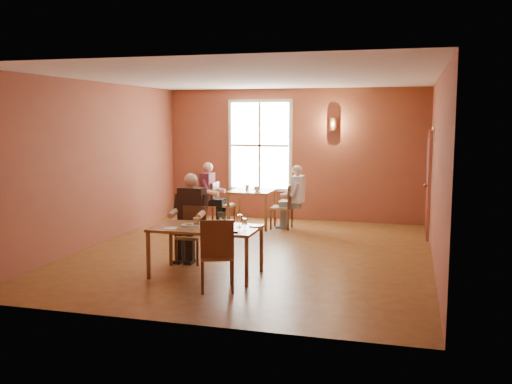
% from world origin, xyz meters
% --- Properties ---
extents(ground, '(6.00, 7.00, 0.01)m').
position_xyz_m(ground, '(0.00, 0.00, 0.00)').
color(ground, brown).
rests_on(ground, ground).
extents(wall_back, '(6.00, 0.04, 3.00)m').
position_xyz_m(wall_back, '(0.00, 3.50, 1.50)').
color(wall_back, brown).
rests_on(wall_back, ground).
extents(wall_front, '(6.00, 0.04, 3.00)m').
position_xyz_m(wall_front, '(0.00, -3.50, 1.50)').
color(wall_front, brown).
rests_on(wall_front, ground).
extents(wall_left, '(0.04, 7.00, 3.00)m').
position_xyz_m(wall_left, '(-3.00, 0.00, 1.50)').
color(wall_left, brown).
rests_on(wall_left, ground).
extents(wall_right, '(0.04, 7.00, 3.00)m').
position_xyz_m(wall_right, '(3.00, 0.00, 1.50)').
color(wall_right, brown).
rests_on(wall_right, ground).
extents(ceiling, '(6.00, 7.00, 0.04)m').
position_xyz_m(ceiling, '(0.00, 0.00, 3.00)').
color(ceiling, white).
rests_on(ceiling, wall_back).
extents(window, '(1.36, 0.10, 1.96)m').
position_xyz_m(window, '(-0.80, 3.45, 1.70)').
color(window, white).
rests_on(window, wall_back).
extents(door, '(0.12, 1.04, 2.10)m').
position_xyz_m(door, '(2.94, 2.30, 1.05)').
color(door, maroon).
rests_on(door, ground).
extents(wall_sconce, '(0.16, 0.16, 0.28)m').
position_xyz_m(wall_sconce, '(0.90, 3.40, 2.20)').
color(wall_sconce, brown).
rests_on(wall_sconce, wall_back).
extents(main_table, '(1.57, 0.88, 0.74)m').
position_xyz_m(main_table, '(-0.30, -1.53, 0.37)').
color(main_table, brown).
rests_on(main_table, ground).
extents(chair_diner_main, '(0.40, 0.40, 0.90)m').
position_xyz_m(chair_diner_main, '(-0.80, -0.88, 0.45)').
color(chair_diner_main, '#4D3116').
rests_on(chair_diner_main, ground).
extents(diner_main, '(0.55, 0.55, 1.38)m').
position_xyz_m(diner_main, '(-0.80, -0.91, 0.69)').
color(diner_main, black).
rests_on(diner_main, ground).
extents(chair_empty, '(0.57, 0.57, 1.01)m').
position_xyz_m(chair_empty, '(0.10, -2.16, 0.50)').
color(chair_empty, '#4A2917').
rests_on(chair_empty, ground).
extents(plate_food, '(0.30, 0.30, 0.03)m').
position_xyz_m(plate_food, '(-0.55, -1.51, 0.75)').
color(plate_food, white).
rests_on(plate_food, main_table).
extents(sandwich, '(0.11, 0.11, 0.10)m').
position_xyz_m(sandwich, '(-0.47, -1.47, 0.79)').
color(sandwich, '#DDBC6A').
rests_on(sandwich, main_table).
extents(goblet_a, '(0.10, 0.10, 0.20)m').
position_xyz_m(goblet_a, '(0.19, -1.42, 0.84)').
color(goblet_a, white).
rests_on(goblet_a, main_table).
extents(goblet_b, '(0.09, 0.09, 0.19)m').
position_xyz_m(goblet_b, '(0.33, -1.63, 0.83)').
color(goblet_b, white).
rests_on(goblet_b, main_table).
extents(goblet_c, '(0.10, 0.10, 0.20)m').
position_xyz_m(goblet_c, '(0.01, -1.68, 0.83)').
color(goblet_c, white).
rests_on(goblet_c, main_table).
extents(menu_stand, '(0.13, 0.09, 0.20)m').
position_xyz_m(menu_stand, '(-0.13, -1.30, 0.83)').
color(menu_stand, '#29452F').
rests_on(menu_stand, main_table).
extents(knife, '(0.20, 0.11, 0.00)m').
position_xyz_m(knife, '(-0.34, -1.79, 0.74)').
color(knife, white).
rests_on(knife, main_table).
extents(napkin, '(0.22, 0.22, 0.01)m').
position_xyz_m(napkin, '(-0.76, -1.77, 0.74)').
color(napkin, white).
rests_on(napkin, main_table).
extents(side_plate, '(0.25, 0.25, 0.01)m').
position_xyz_m(side_plate, '(0.40, -1.29, 0.74)').
color(side_plate, white).
rests_on(side_plate, main_table).
extents(sunglasses, '(0.14, 0.05, 0.02)m').
position_xyz_m(sunglasses, '(0.22, -1.82, 0.74)').
color(sunglasses, black).
rests_on(sunglasses, main_table).
extents(second_table, '(0.90, 0.90, 0.80)m').
position_xyz_m(second_table, '(-0.67, 2.34, 0.40)').
color(second_table, brown).
rests_on(second_table, ground).
extents(chair_diner_white, '(0.41, 0.41, 0.94)m').
position_xyz_m(chair_diner_white, '(-0.02, 2.34, 0.47)').
color(chair_diner_white, '#4F2819').
rests_on(chair_diner_white, ground).
extents(diner_white, '(0.52, 0.52, 1.30)m').
position_xyz_m(diner_white, '(0.01, 2.34, 0.65)').
color(diner_white, white).
rests_on(diner_white, ground).
extents(chair_diner_maroon, '(0.42, 0.42, 0.95)m').
position_xyz_m(chair_diner_maroon, '(-1.32, 2.34, 0.47)').
color(chair_diner_maroon, brown).
rests_on(chair_diner_maroon, ground).
extents(diner_maroon, '(0.53, 0.53, 1.34)m').
position_xyz_m(diner_maroon, '(-1.35, 2.34, 0.67)').
color(diner_maroon, maroon).
rests_on(diner_maroon, ground).
extents(cup_a, '(0.16, 0.16, 0.10)m').
position_xyz_m(cup_a, '(-0.53, 2.21, 0.85)').
color(cup_a, white).
rests_on(cup_a, second_table).
extents(cup_b, '(0.10, 0.10, 0.09)m').
position_xyz_m(cup_b, '(-0.82, 2.46, 0.84)').
color(cup_b, white).
rests_on(cup_b, second_table).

